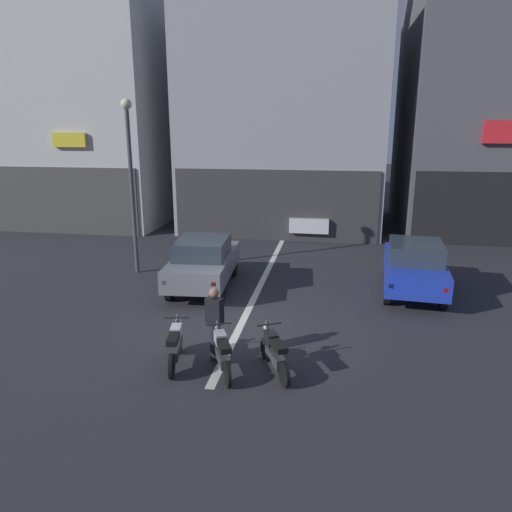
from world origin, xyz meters
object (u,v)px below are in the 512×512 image
car_grey_crossing_near (203,261)px  car_blue_parked_kerbside (414,265)px  motorcycle_silver_row_left_mid (222,352)px  motorcycle_black_row_centre (274,352)px  car_white_down_street (312,215)px  motorcycle_white_row_leftmost (175,345)px  person_by_motorcycles (215,323)px  street_lamp (131,168)px

car_grey_crossing_near → car_blue_parked_kerbside: same height
motorcycle_silver_row_left_mid → motorcycle_black_row_centre: bearing=9.2°
car_blue_parked_kerbside → car_white_down_street: bearing=113.5°
car_white_down_street → motorcycle_black_row_centre: bearing=-90.2°
car_blue_parked_kerbside → motorcycle_black_row_centre: bearing=-122.5°
motorcycle_white_row_leftmost → person_by_motorcycles: 0.97m
person_by_motorcycles → motorcycle_white_row_leftmost: bearing=-153.5°
car_blue_parked_kerbside → street_lamp: size_ratio=0.72×
car_blue_parked_kerbside → car_grey_crossing_near: bearing=-174.6°
car_grey_crossing_near → motorcycle_silver_row_left_mid: 5.60m
car_blue_parked_kerbside → car_white_down_street: 8.95m
street_lamp → car_blue_parked_kerbside: bearing=-3.7°
car_white_down_street → street_lamp: bearing=-127.3°
motorcycle_white_row_leftmost → motorcycle_black_row_centre: 2.15m
car_blue_parked_kerbside → person_by_motorcycles: bearing=-133.2°
car_grey_crossing_near → person_by_motorcycles: (1.57, -4.71, -0.03)m
car_grey_crossing_near → car_white_down_street: size_ratio=1.02×
car_grey_crossing_near → street_lamp: bearing=156.5°
street_lamp → car_grey_crossing_near: bearing=-23.5°
car_grey_crossing_near → street_lamp: street_lamp is taller
car_white_down_street → motorcycle_black_row_centre: (-0.05, -13.91, -0.43)m
car_grey_crossing_near → motorcycle_silver_row_left_mid: bearing=-70.6°
motorcycle_silver_row_left_mid → person_by_motorcycles: 0.74m
motorcycle_silver_row_left_mid → person_by_motorcycles: (-0.29, 0.56, 0.40)m
car_blue_parked_kerbside → motorcycle_silver_row_left_mid: (-4.71, -5.88, -0.43)m
car_blue_parked_kerbside → street_lamp: (-9.37, 0.60, 2.78)m
car_white_down_street → motorcycle_black_row_centre: car_white_down_street is taller
motorcycle_black_row_centre → person_by_motorcycles: person_by_motorcycles is taller
car_grey_crossing_near → car_white_down_street: (2.99, 8.82, 0.00)m
car_blue_parked_kerbside → person_by_motorcycles: 7.30m
car_blue_parked_kerbside → person_by_motorcycles: (-5.00, -5.32, -0.03)m
car_white_down_street → person_by_motorcycles: 13.60m
car_blue_parked_kerbside → street_lamp: 9.79m
car_blue_parked_kerbside → motorcycle_black_row_centre: (-3.63, -5.71, -0.43)m
car_grey_crossing_near → motorcycle_white_row_leftmost: 5.18m
car_grey_crossing_near → motorcycle_silver_row_left_mid: size_ratio=2.70×
street_lamp → motorcycle_black_row_centre: 9.11m
motorcycle_white_row_leftmost → motorcycle_silver_row_left_mid: bearing=-8.8°
person_by_motorcycles → car_grey_crossing_near: bearing=108.4°
street_lamp → motorcycle_silver_row_left_mid: 8.61m
car_white_down_street → person_by_motorcycles: person_by_motorcycles is taller
car_white_down_street → car_blue_parked_kerbside: bearing=-66.5°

